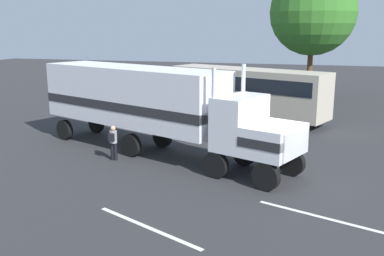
{
  "coord_description": "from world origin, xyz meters",
  "views": [
    {
      "loc": [
        1.29,
        -17.19,
        5.96
      ],
      "look_at": [
        -4.08,
        1.09,
        1.6
      ],
      "focal_mm": 40.52,
      "sensor_mm": 36.0,
      "label": 1
    }
  ],
  "objects_px": {
    "parked_car": "(106,97)",
    "tree_left": "(313,12)",
    "semi_truck": "(148,102)",
    "parked_bus": "(246,89)",
    "person_bystander": "(113,141)"
  },
  "relations": [
    {
      "from": "parked_car",
      "to": "tree_left",
      "type": "bearing_deg",
      "value": 29.86
    },
    {
      "from": "parked_bus",
      "to": "parked_car",
      "type": "distance_m",
      "value": 11.27
    },
    {
      "from": "tree_left",
      "to": "parked_bus",
      "type": "bearing_deg",
      "value": -110.94
    },
    {
      "from": "parked_bus",
      "to": "parked_car",
      "type": "bearing_deg",
      "value": 173.27
    },
    {
      "from": "parked_car",
      "to": "tree_left",
      "type": "relative_size",
      "value": 0.44
    },
    {
      "from": "semi_truck",
      "to": "parked_car",
      "type": "height_order",
      "value": "semi_truck"
    },
    {
      "from": "parked_car",
      "to": "semi_truck",
      "type": "bearing_deg",
      "value": -53.47
    },
    {
      "from": "person_bystander",
      "to": "tree_left",
      "type": "bearing_deg",
      "value": 68.79
    },
    {
      "from": "parked_bus",
      "to": "tree_left",
      "type": "height_order",
      "value": "tree_left"
    },
    {
      "from": "parked_car",
      "to": "tree_left",
      "type": "xyz_separation_m",
      "value": [
        14.9,
        8.55,
        6.51
      ]
    },
    {
      "from": "person_bystander",
      "to": "parked_car",
      "type": "bearing_deg",
      "value": 118.78
    },
    {
      "from": "tree_left",
      "to": "person_bystander",
      "type": "bearing_deg",
      "value": -111.21
    },
    {
      "from": "semi_truck",
      "to": "person_bystander",
      "type": "xyz_separation_m",
      "value": [
        -1.05,
        -1.77,
        -1.63
      ]
    },
    {
      "from": "person_bystander",
      "to": "parked_car",
      "type": "relative_size",
      "value": 0.34
    },
    {
      "from": "person_bystander",
      "to": "tree_left",
      "type": "distance_m",
      "value": 23.32
    }
  ]
}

